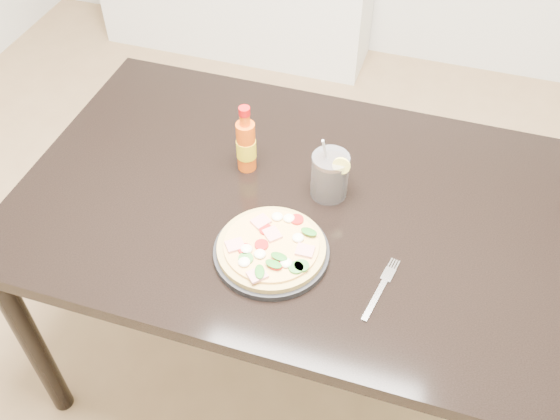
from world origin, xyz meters
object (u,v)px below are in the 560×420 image
(pizza, at_px, (271,247))
(media_console, at_px, (235,4))
(dining_table, at_px, (294,221))
(cola_cup, at_px, (330,176))
(fork, at_px, (381,287))
(plate, at_px, (271,252))
(hot_sauce_bottle, at_px, (246,145))

(pizza, relative_size, media_console, 0.18)
(dining_table, height_order, pizza, pizza)
(cola_cup, bearing_deg, fork, -53.49)
(plate, bearing_deg, hot_sauce_bottle, 120.34)
(fork, bearing_deg, plate, -173.01)
(pizza, relative_size, cola_cup, 1.37)
(pizza, bearing_deg, hot_sauce_bottle, 120.31)
(pizza, distance_m, fork, 0.26)
(fork, distance_m, media_console, 2.30)
(hot_sauce_bottle, distance_m, fork, 0.51)
(fork, height_order, media_console, fork)
(dining_table, bearing_deg, plate, -89.66)
(hot_sauce_bottle, distance_m, cola_cup, 0.23)
(pizza, height_order, hot_sauce_bottle, hot_sauce_bottle)
(hot_sauce_bottle, height_order, media_console, hot_sauce_bottle)
(hot_sauce_bottle, relative_size, media_console, 0.14)
(fork, bearing_deg, media_console, 130.36)
(plate, xyz_separation_m, pizza, (0.00, -0.00, 0.02))
(dining_table, height_order, cola_cup, cola_cup)
(fork, bearing_deg, hot_sauce_bottle, 156.74)
(dining_table, height_order, hot_sauce_bottle, hot_sauce_bottle)
(cola_cup, distance_m, fork, 0.32)
(cola_cup, bearing_deg, plate, -107.63)
(dining_table, xyz_separation_m, media_console, (-0.84, 1.75, -0.42))
(pizza, distance_m, media_console, 2.18)
(pizza, xyz_separation_m, cola_cup, (0.07, 0.24, 0.03))
(cola_cup, height_order, fork, cola_cup)
(dining_table, relative_size, cola_cup, 7.66)
(plate, bearing_deg, media_console, 113.59)
(hot_sauce_bottle, xyz_separation_m, cola_cup, (0.23, -0.03, -0.02))
(dining_table, xyz_separation_m, fork, (0.26, -0.21, 0.09))
(dining_table, distance_m, pizza, 0.22)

